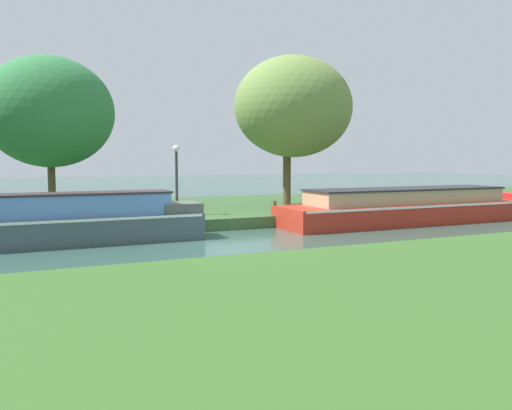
# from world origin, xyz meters

# --- Properties ---
(ground_plane) EXTENTS (120.00, 120.00, 0.00)m
(ground_plane) POSITION_xyz_m (0.00, 0.00, 0.00)
(ground_plane) COLOR #315248
(riverbank_far) EXTENTS (72.00, 10.00, 0.40)m
(riverbank_far) POSITION_xyz_m (0.00, 7.00, 0.20)
(riverbank_far) COLOR #35562D
(riverbank_far) RESTS_ON ground_plane
(riverbank_near) EXTENTS (72.00, 10.00, 0.40)m
(riverbank_near) POSITION_xyz_m (0.00, -9.00, 0.20)
(riverbank_near) COLOR #345C24
(riverbank_near) RESTS_ON ground_plane
(slate_barge) EXTENTS (9.22, 1.44, 1.96)m
(slate_barge) POSITION_xyz_m (-5.52, 1.20, 0.67)
(slate_barge) COLOR #405055
(slate_barge) RESTS_ON ground_plane
(red_narrowboat) EXTENTS (10.96, 2.36, 1.31)m
(red_narrowboat) POSITION_xyz_m (7.48, 1.20, 0.58)
(red_narrowboat) COLOR #B22B1D
(red_narrowboat) RESTS_ON ground_plane
(willow_tree_centre) EXTENTS (5.12, 4.13, 6.13)m
(willow_tree_centre) POSITION_xyz_m (-4.92, 8.53, 4.28)
(willow_tree_centre) COLOR brown
(willow_tree_centre) RESTS_ON riverbank_far
(willow_tree_right) EXTENTS (5.16, 4.38, 6.31)m
(willow_tree_right) POSITION_xyz_m (4.56, 5.39, 4.58)
(willow_tree_right) COLOR brown
(willow_tree_right) RESTS_ON riverbank_far
(lamp_post) EXTENTS (0.24, 0.24, 2.48)m
(lamp_post) POSITION_xyz_m (-0.97, 3.82, 1.99)
(lamp_post) COLOR #333338
(lamp_post) RESTS_ON riverbank_far
(mooring_post_near) EXTENTS (0.13, 0.13, 0.51)m
(mooring_post_near) POSITION_xyz_m (2.17, 2.33, 0.65)
(mooring_post_near) COLOR #484122
(mooring_post_near) RESTS_ON riverbank_far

